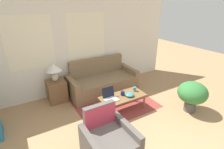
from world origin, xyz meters
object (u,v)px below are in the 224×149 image
Objects in this scene: laptop at (110,97)px; armchair at (108,143)px; coffee_table at (123,98)px; snack_bowl at (130,95)px; cup_navy at (135,89)px; table_lamp at (54,69)px; couch at (102,82)px; potted_plant at (192,94)px; cup_yellow at (123,93)px.

armchair is at bearing -121.88° from laptop.
coffee_table is 3.61× the size of laptop.
armchair reaches higher than coffee_table.
snack_bowl is at bearing 39.25° from armchair.
laptop is (-0.33, 0.04, 0.10)m from coffee_table.
armchair is 1.71m from cup_navy.
table_lamp is 1.53× the size of laptop.
couch reaches higher than armchair.
laptop is 1.95m from potted_plant.
armchair is 2.80× the size of laptop.
coffee_table is at bearing 45.51° from armchair.
cup_yellow is at bearing 147.60° from potted_plant.
armchair is at bearing -83.25° from table_lamp.
laptop is 3.07× the size of cup_yellow.
armchair is at bearing -134.49° from coffee_table.
table_lamp is at bearing 140.97° from potted_plant.
armchair is 2.38m from potted_plant.
potted_plant is (1.02, -0.90, 0.01)m from cup_navy.
snack_bowl is 1.48m from potted_plant.
armchair is 1.22m from laptop.
cup_navy is 0.53× the size of snack_bowl.
coffee_table is at bearing -93.08° from couch.
coffee_table is 0.18m from snack_bowl.
snack_bowl is at bearing -15.31° from laptop.
table_lamp reaches higher than potted_plant.
table_lamp reaches higher than laptop.
cup_yellow is at bearing 132.51° from snack_bowl.
cup_yellow is at bearing 46.12° from armchair.
laptop is 0.41× the size of potted_plant.
cup_navy is (1.35, 1.03, 0.19)m from armchair.
couch is 2.33× the size of armchair.
table_lamp reaches higher than couch.
couch is 18.26× the size of cup_navy.
snack_bowl is (0.11, -0.12, -0.01)m from cup_yellow.
table_lamp is at bearing 134.82° from cup_yellow.
laptop is at bearing 58.12° from armchair.
couch is 6.52× the size of laptop.
table_lamp is at bearing 133.56° from coffee_table.
armchair is at bearing -133.88° from cup_yellow.
couch is at bearing 93.03° from snack_bowl.
potted_plant is (1.27, -0.76, 0.02)m from snack_bowl.
cup_navy is at bearing 28.62° from snack_bowl.
couch is 1.16m from cup_yellow.
laptop is at bearing -178.93° from cup_navy.
cup_yellow is (-0.05, -1.15, 0.18)m from couch.
couch reaches higher than snack_bowl.
armchair is at bearing -115.35° from couch.
cup_yellow is (0.98, 1.02, 0.19)m from armchair.
coffee_table is at bearing 149.06° from potted_plant.
snack_bowl is at bearing -45.38° from table_lamp.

